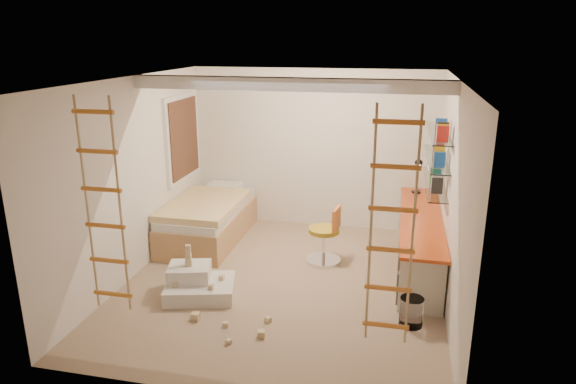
% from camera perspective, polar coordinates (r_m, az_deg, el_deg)
% --- Properties ---
extents(floor, '(4.50, 4.50, 0.00)m').
position_cam_1_polar(floor, '(6.79, -0.55, -10.06)').
color(floor, '#91755E').
rests_on(floor, ground).
extents(ceiling_beam, '(4.00, 0.18, 0.16)m').
position_cam_1_polar(ceiling_beam, '(6.36, 0.00, 11.88)').
color(ceiling_beam, white).
rests_on(ceiling_beam, ceiling).
extents(window_frame, '(0.06, 1.15, 1.35)m').
position_cam_1_polar(window_frame, '(8.25, -11.71, 5.90)').
color(window_frame, white).
rests_on(window_frame, wall_left).
extents(window_blind, '(0.02, 1.00, 1.20)m').
position_cam_1_polar(window_blind, '(8.23, -11.45, 5.90)').
color(window_blind, '#4C2D1E').
rests_on(window_blind, window_frame).
extents(rope_ladder_left, '(0.41, 0.04, 2.13)m').
position_cam_1_polar(rope_ladder_left, '(5.19, -19.82, -1.66)').
color(rope_ladder_left, orange).
rests_on(rope_ladder_left, ceiling).
extents(rope_ladder_right, '(0.41, 0.04, 2.13)m').
position_cam_1_polar(rope_ladder_right, '(4.43, 11.45, -4.15)').
color(rope_ladder_right, '#C87222').
rests_on(rope_ladder_right, ceiling).
extents(waste_bin, '(0.26, 0.26, 0.33)m').
position_cam_1_polar(waste_bin, '(5.97, 13.55, -12.80)').
color(waste_bin, white).
rests_on(waste_bin, floor).
extents(desk, '(0.56, 2.80, 0.75)m').
position_cam_1_polar(desk, '(7.27, 14.37, -5.22)').
color(desk, '#C44617').
rests_on(desk, floor).
extents(shelves, '(0.25, 1.80, 0.71)m').
position_cam_1_polar(shelves, '(7.21, 16.17, 3.61)').
color(shelves, white).
rests_on(shelves, wall_right).
extents(bed, '(1.02, 2.00, 0.69)m').
position_cam_1_polar(bed, '(8.14, -8.81, -3.01)').
color(bed, '#AD7F51').
rests_on(bed, floor).
extents(task_lamp, '(0.14, 0.36, 0.57)m').
position_cam_1_polar(task_lamp, '(7.96, 14.26, 2.28)').
color(task_lamp, black).
rests_on(task_lamp, desk).
extents(swivel_chair, '(0.55, 0.55, 0.83)m').
position_cam_1_polar(swivel_chair, '(7.25, 4.17, -5.59)').
color(swivel_chair, '#B09321').
rests_on(swivel_chair, floor).
extents(play_platform, '(0.96, 0.83, 0.37)m').
position_cam_1_polar(play_platform, '(6.54, -10.06, -10.04)').
color(play_platform, silver).
rests_on(play_platform, floor).
extents(toy_blocks, '(1.28, 1.10, 0.64)m').
position_cam_1_polar(toy_blocks, '(6.14, -8.45, -10.99)').
color(toy_blocks, '#CCB284').
rests_on(toy_blocks, floor).
extents(books, '(0.14, 0.64, 0.92)m').
position_cam_1_polar(books, '(7.19, 16.25, 4.59)').
color(books, '#262626').
rests_on(books, shelves).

